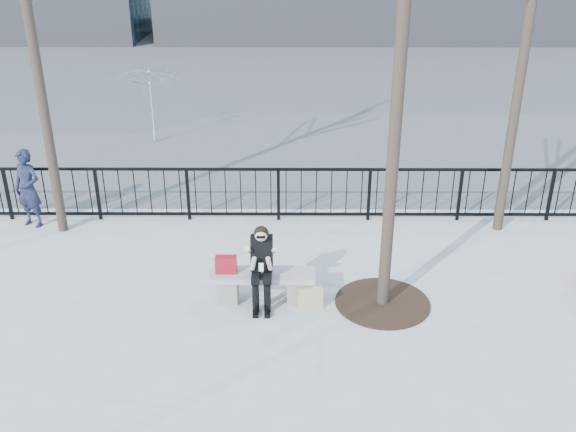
{
  "coord_description": "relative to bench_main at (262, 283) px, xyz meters",
  "views": [
    {
      "loc": [
        0.45,
        -8.72,
        5.54
      ],
      "look_at": [
        0.4,
        0.8,
        1.1
      ],
      "focal_mm": 40.0,
      "sensor_mm": 36.0,
      "label": 1
    }
  ],
  "objects": [
    {
      "name": "seated_woman",
      "position": [
        0.0,
        -0.16,
        0.37
      ],
      "size": [
        0.5,
        0.64,
        1.34
      ],
      "color": "black",
      "rests_on": "ground"
    },
    {
      "name": "railing",
      "position": [
        0.0,
        3.0,
        0.25
      ],
      "size": [
        14.0,
        0.06,
        1.1
      ],
      "color": "black",
      "rests_on": "ground"
    },
    {
      "name": "handbag",
      "position": [
        -0.56,
        0.02,
        0.33
      ],
      "size": [
        0.33,
        0.16,
        0.27
      ],
      "primitive_type": "cube",
      "rotation": [
        0.0,
        0.0,
        -0.01
      ],
      "color": "maroon",
      "rests_on": "bench_main"
    },
    {
      "name": "street_surface",
      "position": [
        0.0,
        15.0,
        -0.3
      ],
      "size": [
        60.0,
        23.0,
        0.01
      ],
      "primitive_type": "cube",
      "color": "#474747",
      "rests_on": "ground"
    },
    {
      "name": "bench_main",
      "position": [
        0.0,
        0.0,
        0.0
      ],
      "size": [
        1.65,
        0.46,
        0.49
      ],
      "color": "slate",
      "rests_on": "ground"
    },
    {
      "name": "shopping_bag",
      "position": [
        0.75,
        -0.26,
        -0.13
      ],
      "size": [
        0.39,
        0.22,
        0.35
      ],
      "primitive_type": "cube",
      "rotation": [
        0.0,
        0.0,
        0.25
      ],
      "color": "beige",
      "rests_on": "ground"
    },
    {
      "name": "standing_man",
      "position": [
        -4.64,
        2.72,
        0.48
      ],
      "size": [
        0.66,
        0.55,
        1.56
      ],
      "primitive_type": "imported",
      "rotation": [
        0.0,
        0.0,
        -0.34
      ],
      "color": "black",
      "rests_on": "ground"
    },
    {
      "name": "tree_grate",
      "position": [
        1.9,
        -0.1,
        -0.29
      ],
      "size": [
        1.5,
        1.5,
        0.02
      ],
      "primitive_type": "cylinder",
      "color": "black",
      "rests_on": "ground"
    },
    {
      "name": "ground",
      "position": [
        0.0,
        0.0,
        -0.3
      ],
      "size": [
        120.0,
        120.0,
        0.0
      ],
      "primitive_type": "plane",
      "color": "#9F9F9A",
      "rests_on": "ground"
    },
    {
      "name": "vendor_umbrella",
      "position": [
        -3.24,
        7.86,
        0.72
      ],
      "size": [
        2.55,
        2.59,
        2.04
      ],
      "primitive_type": "imported",
      "rotation": [
        0.0,
        0.0,
        0.16
      ],
      "color": "yellow",
      "rests_on": "ground"
    }
  ]
}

